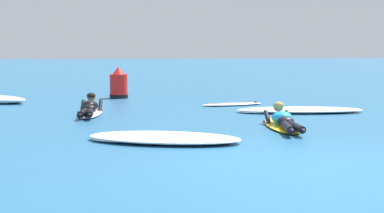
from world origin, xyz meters
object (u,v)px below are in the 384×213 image
Objects in this scene: surfer_far at (90,109)px; drifting_surfboard at (233,104)px; surfer_near at (283,122)px; channel_marker_buoy at (119,86)px.

surfer_far is 1.39× the size of drifting_surfboard.
channel_marker_buoy is at bearing 113.00° from surfer_near.
surfer_near is at bearing -89.46° from drifting_surfboard.
channel_marker_buoy reaches higher than drifting_surfboard.
surfer_near is 4.92m from surfer_far.
channel_marker_buoy is (-3.12, 2.76, 0.36)m from drifting_surfboard.
surfer_near and surfer_far have the same top height.
surfer_far is 4.55m from channel_marker_buoy.
surfer_far is (-3.92, 2.97, -0.00)m from surfer_near.
channel_marker_buoy is (0.76, 4.48, 0.26)m from surfer_far.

